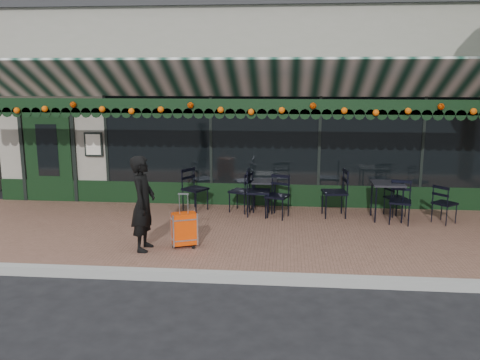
# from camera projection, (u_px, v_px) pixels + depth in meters

# --- Properties ---
(ground) EXTENTS (80.00, 80.00, 0.00)m
(ground) POSITION_uv_depth(u_px,v_px,m) (239.00, 280.00, 7.67)
(ground) COLOR black
(ground) RESTS_ON ground
(sidewalk) EXTENTS (18.00, 4.00, 0.15)m
(sidewalk) POSITION_uv_depth(u_px,v_px,m) (249.00, 235.00, 9.61)
(sidewalk) COLOR brown
(sidewalk) RESTS_ON ground
(curb) EXTENTS (18.00, 0.16, 0.15)m
(curb) POSITION_uv_depth(u_px,v_px,m) (238.00, 277.00, 7.58)
(curb) COLOR #9E9E99
(curb) RESTS_ON ground
(restaurant_building) EXTENTS (12.00, 9.60, 4.50)m
(restaurant_building) POSITION_uv_depth(u_px,v_px,m) (264.00, 102.00, 14.86)
(restaurant_building) COLOR gray
(restaurant_building) RESTS_ON ground
(woman) EXTENTS (0.39, 0.59, 1.60)m
(woman) POSITION_uv_depth(u_px,v_px,m) (143.00, 203.00, 8.43)
(woman) COLOR black
(woman) RESTS_ON sidewalk
(suitcase) EXTENTS (0.46, 0.37, 0.94)m
(suitcase) POSITION_uv_depth(u_px,v_px,m) (184.00, 229.00, 8.65)
(suitcase) COLOR #E83F07
(suitcase) RESTS_ON sidewalk
(cafe_table_a) EXTENTS (0.62, 0.62, 0.77)m
(cafe_table_a) POSITION_uv_depth(u_px,v_px,m) (388.00, 186.00, 10.25)
(cafe_table_a) COLOR black
(cafe_table_a) RESTS_ON sidewalk
(cafe_table_b) EXTENTS (0.54, 0.54, 0.67)m
(cafe_table_b) POSITION_uv_depth(u_px,v_px,m) (265.00, 184.00, 10.96)
(cafe_table_b) COLOR black
(cafe_table_b) RESTS_ON sidewalk
(chair_a_left) EXTENTS (0.55, 0.55, 1.01)m
(chair_a_left) POSITION_uv_depth(u_px,v_px,m) (334.00, 193.00, 10.51)
(chair_a_left) COLOR black
(chair_a_left) RESTS_ON sidewalk
(chair_a_right) EXTENTS (0.49, 0.49, 0.75)m
(chair_a_right) POSITION_uv_depth(u_px,v_px,m) (395.00, 198.00, 10.59)
(chair_a_right) COLOR black
(chair_a_right) RESTS_ON sidewalk
(chair_a_front) EXTENTS (0.52, 0.52, 0.86)m
(chair_a_front) POSITION_uv_depth(u_px,v_px,m) (400.00, 202.00, 10.02)
(chair_a_front) COLOR black
(chair_a_front) RESTS_ON sidewalk
(chair_a_extra) EXTENTS (0.56, 0.56, 0.79)m
(chair_a_extra) POSITION_uv_depth(u_px,v_px,m) (445.00, 204.00, 10.05)
(chair_a_extra) COLOR black
(chair_a_extra) RESTS_ON sidewalk
(chair_b_left) EXTENTS (0.57, 0.57, 0.88)m
(chair_b_left) POSITION_uv_depth(u_px,v_px,m) (241.00, 192.00, 10.91)
(chair_b_left) COLOR black
(chair_b_left) RESTS_ON sidewalk
(chair_b_right) EXTENTS (0.51, 0.51, 1.00)m
(chair_b_right) POSITION_uv_depth(u_px,v_px,m) (258.00, 192.00, 10.59)
(chair_b_right) COLOR black
(chair_b_right) RESTS_ON sidewalk
(chair_b_front) EXTENTS (0.57, 0.57, 0.89)m
(chair_b_front) POSITION_uv_depth(u_px,v_px,m) (277.00, 197.00, 10.43)
(chair_b_front) COLOR black
(chair_b_front) RESTS_ON sidewalk
(chair_solo) EXTENTS (0.64, 0.64, 0.93)m
(chair_solo) POSITION_uv_depth(u_px,v_px,m) (195.00, 189.00, 11.00)
(chair_solo) COLOR black
(chair_solo) RESTS_ON sidewalk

